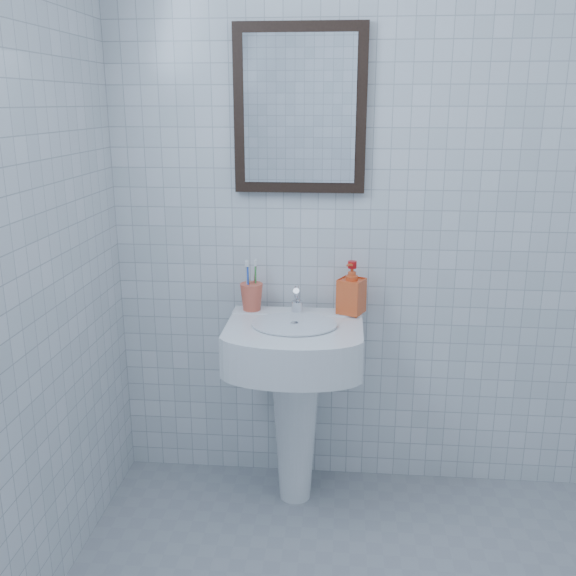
# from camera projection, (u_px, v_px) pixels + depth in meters

# --- Properties ---
(wall_back) EXTENTS (2.20, 0.02, 2.50)m
(wall_back) POSITION_uv_depth(u_px,v_px,m) (389.00, 190.00, 2.48)
(wall_back) COLOR white
(wall_back) RESTS_ON ground
(washbasin) EXTENTS (0.51, 0.37, 0.79)m
(washbasin) POSITION_uv_depth(u_px,v_px,m) (295.00, 381.00, 2.50)
(washbasin) COLOR white
(washbasin) RESTS_ON ground
(faucet) EXTENTS (0.05, 0.10, 0.11)m
(faucet) POSITION_uv_depth(u_px,v_px,m) (297.00, 302.00, 2.51)
(faucet) COLOR silver
(faucet) RESTS_ON washbasin
(toothbrush_cup) EXTENTS (0.10, 0.10, 0.11)m
(toothbrush_cup) POSITION_uv_depth(u_px,v_px,m) (252.00, 297.00, 2.54)
(toothbrush_cup) COLOR #E35B42
(toothbrush_cup) RESTS_ON washbasin
(soap_dispenser) EXTENTS (0.12, 0.12, 0.21)m
(soap_dispenser) POSITION_uv_depth(u_px,v_px,m) (352.00, 288.00, 2.49)
(soap_dispenser) COLOR red
(soap_dispenser) RESTS_ON washbasin
(wall_mirror) EXTENTS (0.50, 0.04, 0.62)m
(wall_mirror) POSITION_uv_depth(u_px,v_px,m) (300.00, 110.00, 2.41)
(wall_mirror) COLOR black
(wall_mirror) RESTS_ON wall_back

